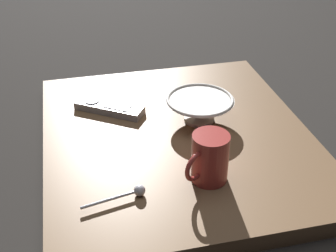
% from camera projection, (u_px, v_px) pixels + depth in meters
% --- Properties ---
extents(ground_plane, '(6.00, 6.00, 0.00)m').
position_uv_depth(ground_plane, '(177.00, 147.00, 1.06)').
color(ground_plane, black).
extents(table, '(0.60, 0.68, 0.04)m').
position_uv_depth(table, '(177.00, 140.00, 1.04)').
color(table, brown).
rests_on(table, ground).
extents(cereal_bowl, '(0.16, 0.16, 0.06)m').
position_uv_depth(cereal_bowl, '(200.00, 108.00, 1.06)').
color(cereal_bowl, beige).
rests_on(cereal_bowl, table).
extents(coffee_mug, '(0.10, 0.08, 0.10)m').
position_uv_depth(coffee_mug, '(209.00, 158.00, 0.87)').
color(coffee_mug, '#A53833').
rests_on(coffee_mug, table).
extents(teaspoon, '(0.12, 0.04, 0.02)m').
position_uv_depth(teaspoon, '(132.00, 193.00, 0.84)').
color(teaspoon, silver).
rests_on(teaspoon, table).
extents(tv_remote_near, '(0.17, 0.14, 0.02)m').
position_uv_depth(tv_remote_near, '(109.00, 107.00, 1.11)').
color(tv_remote_near, '#9E9EA3').
rests_on(tv_remote_near, table).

